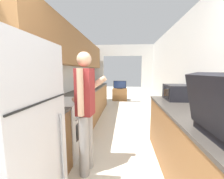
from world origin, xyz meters
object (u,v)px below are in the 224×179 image
refrigerator (2,145)px  television (120,85)px  person (85,110)px  knife (77,94)px  tv_cabinet (120,94)px  microwave (177,92)px  range_oven (64,126)px

refrigerator → television: refrigerator is taller
person → knife: bearing=31.1°
refrigerator → tv_cabinet: refrigerator is taller
refrigerator → knife: size_ratio=5.11×
refrigerator → television: (0.75, 5.63, -0.07)m
microwave → television: bearing=105.7°
refrigerator → knife: bearing=91.4°
range_oven → person: person is taller
range_oven → microwave: bearing=7.8°
range_oven → tv_cabinet: range_oven is taller
person → television: (0.29, 4.82, -0.13)m
refrigerator → television: size_ratio=2.69×
range_oven → knife: size_ratio=3.26×
tv_cabinet → knife: bearing=-101.8°
person → tv_cabinet: person is taller
range_oven → microwave: size_ratio=2.30×
person → knife: size_ratio=5.13×
refrigerator → tv_cabinet: size_ratio=2.35×
tv_cabinet → television: bearing=-90.0°
range_oven → tv_cabinet: size_ratio=1.50×
refrigerator → microwave: bearing=38.8°
range_oven → tv_cabinet: 4.50m
tv_cabinet → microwave: bearing=-74.4°
microwave → person: bearing=-153.8°
refrigerator → tv_cabinet: 5.75m
range_oven → knife: range_oven is taller
range_oven → person: 0.81m
tv_cabinet → knife: 3.92m
microwave → tv_cabinet: size_ratio=0.65×
refrigerator → person: 0.94m
knife → person: bearing=-74.8°
refrigerator → person: (0.46, 0.82, 0.07)m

